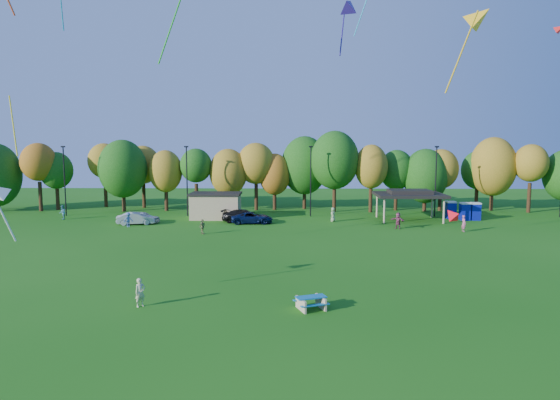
{
  "coord_description": "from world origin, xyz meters",
  "views": [
    {
      "loc": [
        -0.58,
        -24.06,
        9.48
      ],
      "look_at": [
        -1.22,
        6.0,
        6.03
      ],
      "focal_mm": 32.0,
      "sensor_mm": 36.0,
      "label": 1
    }
  ],
  "objects_px": {
    "car_b": "(136,218)",
    "kite_flyer": "(140,293)",
    "porta_potties": "(463,211)",
    "car_a": "(142,217)",
    "picnic_table": "(311,302)",
    "car_d": "(244,216)",
    "car_c": "(252,218)"
  },
  "relations": [
    {
      "from": "car_b",
      "to": "car_a",
      "type": "bearing_deg",
      "value": -36.01
    },
    {
      "from": "porta_potties",
      "to": "car_c",
      "type": "bearing_deg",
      "value": -172.18
    },
    {
      "from": "car_a",
      "to": "car_c",
      "type": "height_order",
      "value": "car_a"
    },
    {
      "from": "picnic_table",
      "to": "kite_flyer",
      "type": "bearing_deg",
      "value": 157.82
    },
    {
      "from": "car_b",
      "to": "car_d",
      "type": "height_order",
      "value": "car_d"
    },
    {
      "from": "kite_flyer",
      "to": "porta_potties",
      "type": "bearing_deg",
      "value": 4.55
    },
    {
      "from": "porta_potties",
      "to": "picnic_table",
      "type": "relative_size",
      "value": 1.77
    },
    {
      "from": "car_a",
      "to": "car_b",
      "type": "relative_size",
      "value": 0.95
    },
    {
      "from": "picnic_table",
      "to": "kite_flyer",
      "type": "xyz_separation_m",
      "value": [
        -9.92,
        0.25,
        0.41
      ]
    },
    {
      "from": "picnic_table",
      "to": "car_c",
      "type": "bearing_deg",
      "value": 79.93
    },
    {
      "from": "kite_flyer",
      "to": "picnic_table",
      "type": "bearing_deg",
      "value": -45.13
    },
    {
      "from": "kite_flyer",
      "to": "car_a",
      "type": "bearing_deg",
      "value": 62.71
    },
    {
      "from": "car_c",
      "to": "car_d",
      "type": "distance_m",
      "value": 1.16
    },
    {
      "from": "car_a",
      "to": "car_d",
      "type": "height_order",
      "value": "car_d"
    },
    {
      "from": "porta_potties",
      "to": "car_b",
      "type": "bearing_deg",
      "value": -173.27
    },
    {
      "from": "picnic_table",
      "to": "car_a",
      "type": "relative_size",
      "value": 0.51
    },
    {
      "from": "car_b",
      "to": "porta_potties",
      "type": "bearing_deg",
      "value": -96.58
    },
    {
      "from": "porta_potties",
      "to": "kite_flyer",
      "type": "distance_m",
      "value": 45.36
    },
    {
      "from": "picnic_table",
      "to": "car_b",
      "type": "height_order",
      "value": "car_b"
    },
    {
      "from": "porta_potties",
      "to": "kite_flyer",
      "type": "xyz_separation_m",
      "value": [
        -30.21,
        -33.83,
        -0.26
      ]
    },
    {
      "from": "car_a",
      "to": "car_b",
      "type": "xyz_separation_m",
      "value": [
        -0.44,
        -1.04,
        0.01
      ]
    },
    {
      "from": "car_a",
      "to": "car_c",
      "type": "relative_size",
      "value": 0.84
    },
    {
      "from": "porta_potties",
      "to": "picnic_table",
      "type": "xyz_separation_m",
      "value": [
        -20.3,
        -34.08,
        -0.66
      ]
    },
    {
      "from": "picnic_table",
      "to": "kite_flyer",
      "type": "distance_m",
      "value": 9.93
    },
    {
      "from": "car_b",
      "to": "kite_flyer",
      "type": "bearing_deg",
      "value": -175.58
    },
    {
      "from": "picnic_table",
      "to": "car_d",
      "type": "relative_size",
      "value": 0.4
    },
    {
      "from": "kite_flyer",
      "to": "car_d",
      "type": "height_order",
      "value": "kite_flyer"
    },
    {
      "from": "picnic_table",
      "to": "car_b",
      "type": "relative_size",
      "value": 0.49
    },
    {
      "from": "picnic_table",
      "to": "kite_flyer",
      "type": "height_order",
      "value": "kite_flyer"
    },
    {
      "from": "car_a",
      "to": "picnic_table",
      "type": "bearing_deg",
      "value": -138.94
    },
    {
      "from": "kite_flyer",
      "to": "car_c",
      "type": "bearing_deg",
      "value": 38.46
    },
    {
      "from": "car_c",
      "to": "car_d",
      "type": "height_order",
      "value": "car_d"
    }
  ]
}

